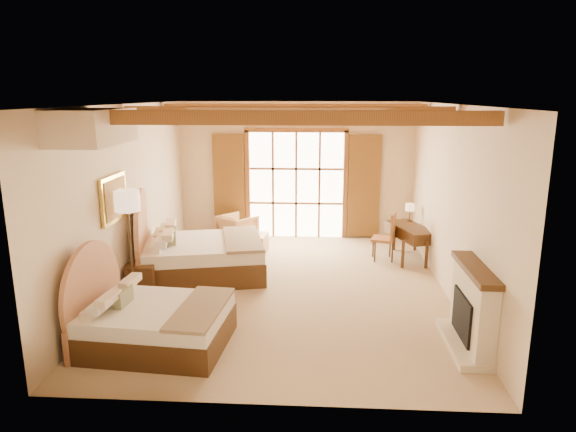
# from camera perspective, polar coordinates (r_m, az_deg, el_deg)

# --- Properties ---
(floor) EXTENTS (7.00, 7.00, 0.00)m
(floor) POSITION_cam_1_polar(r_m,az_deg,el_deg) (9.18, -0.07, -8.08)
(floor) COLOR tan
(floor) RESTS_ON ground
(wall_back) EXTENTS (5.50, 0.00, 5.50)m
(wall_back) POSITION_cam_1_polar(r_m,az_deg,el_deg) (12.17, 0.93, 5.07)
(wall_back) COLOR beige
(wall_back) RESTS_ON ground
(wall_left) EXTENTS (0.00, 7.00, 7.00)m
(wall_left) POSITION_cam_1_polar(r_m,az_deg,el_deg) (9.30, -17.24, 1.87)
(wall_left) COLOR beige
(wall_left) RESTS_ON ground
(wall_right) EXTENTS (0.00, 7.00, 7.00)m
(wall_right) POSITION_cam_1_polar(r_m,az_deg,el_deg) (8.99, 17.70, 1.46)
(wall_right) COLOR beige
(wall_right) RESTS_ON ground
(ceiling) EXTENTS (7.00, 7.00, 0.00)m
(ceiling) POSITION_cam_1_polar(r_m,az_deg,el_deg) (8.55, -0.08, 12.31)
(ceiling) COLOR #AB672F
(ceiling) RESTS_ON ground
(ceiling_beams) EXTENTS (5.39, 4.60, 0.18)m
(ceiling_beams) POSITION_cam_1_polar(r_m,az_deg,el_deg) (8.55, -0.08, 11.51)
(ceiling_beams) COLOR #995A26
(ceiling_beams) RESTS_ON ceiling
(french_doors) EXTENTS (3.95, 0.08, 2.60)m
(french_doors) POSITION_cam_1_polar(r_m,az_deg,el_deg) (12.17, 0.91, 3.39)
(french_doors) COLOR white
(french_doors) RESTS_ON ground
(fireplace) EXTENTS (0.46, 1.40, 1.16)m
(fireplace) POSITION_cam_1_polar(r_m,az_deg,el_deg) (7.42, 19.69, -10.01)
(fireplace) COLOR beige
(fireplace) RESTS_ON ground
(painting) EXTENTS (0.06, 0.95, 0.75)m
(painting) POSITION_cam_1_polar(r_m,az_deg,el_deg) (8.58, -18.75, 1.85)
(painting) COLOR gold
(painting) RESTS_ON wall_left
(canopy_valance) EXTENTS (0.70, 1.40, 0.45)m
(canopy_valance) POSITION_cam_1_polar(r_m,az_deg,el_deg) (7.17, -20.93, 9.24)
(canopy_valance) COLOR #FAE1C6
(canopy_valance) RESTS_ON ceiling
(bed_near) EXTENTS (2.02, 1.59, 1.25)m
(bed_near) POSITION_cam_1_polar(r_m,az_deg,el_deg) (7.37, -15.54, -11.00)
(bed_near) COLOR #442A12
(bed_near) RESTS_ON floor
(bed_far) EXTENTS (2.60, 2.15, 1.49)m
(bed_far) POSITION_cam_1_polar(r_m,az_deg,el_deg) (9.84, -10.47, -4.05)
(bed_far) COLOR #442A12
(bed_far) RESTS_ON floor
(nightstand) EXTENTS (0.50, 0.50, 0.55)m
(nightstand) POSITION_cam_1_polar(r_m,az_deg,el_deg) (9.18, -15.93, -6.80)
(nightstand) COLOR #442A12
(nightstand) RESTS_ON floor
(floor_lamp) EXTENTS (0.40, 0.40, 1.89)m
(floor_lamp) POSITION_cam_1_polar(r_m,az_deg,el_deg) (8.53, -17.41, 0.88)
(floor_lamp) COLOR #3D2F1F
(floor_lamp) RESTS_ON floor
(armchair) EXTENTS (1.03, 1.03, 0.68)m
(armchair) POSITION_cam_1_polar(r_m,az_deg,el_deg) (11.84, -5.65, -1.47)
(armchair) COLOR tan
(armchair) RESTS_ON floor
(ottoman) EXTENTS (0.64, 0.64, 0.42)m
(ottoman) POSITION_cam_1_polar(r_m,az_deg,el_deg) (11.14, -3.89, -3.08)
(ottoman) COLOR tan
(ottoman) RESTS_ON floor
(desk) EXTENTS (0.95, 1.40, 0.70)m
(desk) POSITION_cam_1_polar(r_m,az_deg,el_deg) (10.99, 13.37, -2.76)
(desk) COLOR #442A12
(desk) RESTS_ON floor
(desk_chair) EXTENTS (0.55, 0.55, 1.00)m
(desk_chair) POSITION_cam_1_polar(r_m,az_deg,el_deg) (10.83, 10.62, -3.20)
(desk_chair) COLOR brown
(desk_chair) RESTS_ON floor
(desk_lamp) EXTENTS (0.19, 0.19, 0.38)m
(desk_lamp) POSITION_cam_1_polar(r_m,az_deg,el_deg) (11.30, 13.40, 0.87)
(desk_lamp) COLOR #3D2F1F
(desk_lamp) RESTS_ON desk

